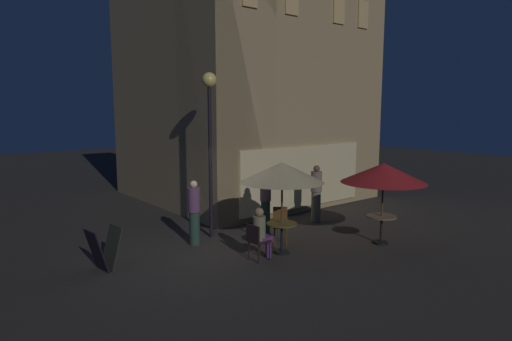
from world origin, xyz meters
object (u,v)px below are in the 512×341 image
patron_standing_3 (316,193)px  cafe_chair_0 (280,222)px  patron_seated_0 (261,230)px  patron_standing_1 (194,213)px  menu_sandwich_board (104,249)px  patio_umbrella_1 (383,173)px  cafe_table_0 (282,231)px  cafe_chair_1 (256,239)px  cafe_table_1 (381,223)px  patio_umbrella_0 (282,173)px  patron_standing_2 (266,204)px  street_lamp_near_corner (210,114)px

patron_standing_3 → cafe_chair_0: bearing=109.3°
patron_standing_3 → patron_seated_0: bearing=111.6°
patron_standing_1 → patron_standing_3: 4.26m
menu_sandwich_board → patio_umbrella_1: (6.38, -2.70, 1.41)m
cafe_table_0 → cafe_chair_1: cafe_chair_1 is taller
cafe_chair_0 → cafe_chair_1: bearing=-23.9°
patron_seated_0 → cafe_table_0: bearing=-0.0°
cafe_table_1 → patron_standing_1: (-3.88, 3.03, 0.30)m
menu_sandwich_board → patio_umbrella_0: 4.41m
patio_umbrella_1 → patron_standing_2: patio_umbrella_1 is taller
patron_standing_2 → street_lamp_near_corner: bearing=-107.0°
menu_sandwich_board → patron_standing_2: 4.57m
cafe_chair_1 → patron_standing_2: (1.58, 1.53, 0.36)m
patron_standing_2 → patron_standing_3: (2.20, 0.12, 0.01)m
street_lamp_near_corner → patron_seated_0: bearing=-92.4°
cafe_table_0 → patron_standing_1: patron_standing_1 is taller
patron_seated_0 → patron_standing_2: patron_standing_2 is taller
cafe_chair_1 → patron_standing_2: bearing=41.4°
menu_sandwich_board → cafe_table_1: (6.38, -2.70, 0.08)m
cafe_table_0 → patron_standing_3: bearing=28.8°
patio_umbrella_0 → cafe_chair_1: bearing=-177.2°
menu_sandwich_board → patron_standing_1: bearing=0.8°
cafe_table_1 → patron_standing_2: bearing=125.3°
patio_umbrella_1 → patron_standing_3: size_ratio=1.23×
cafe_table_0 → patron_standing_1: size_ratio=0.45×
cafe_chair_1 → patron_standing_3: 4.14m
patio_umbrella_0 → cafe_chair_1: 1.69m
cafe_table_0 → cafe_chair_1: 0.84m
street_lamp_near_corner → patron_standing_2: size_ratio=2.58×
patio_umbrella_0 → patron_standing_1: bearing=124.0°
street_lamp_near_corner → menu_sandwich_board: bearing=-168.9°
patio_umbrella_0 → patron_seated_0: bearing=-177.2°
cafe_table_0 → patio_umbrella_0: bearing=45.0°
street_lamp_near_corner → cafe_chair_1: street_lamp_near_corner is taller
patron_standing_2 → patron_standing_1: bearing=-89.9°
patron_seated_0 → patron_standing_2: bearing=44.0°
cafe_table_1 → patio_umbrella_1: size_ratio=0.35×
patio_umbrella_1 → patron_standing_3: (0.37, 2.70, -0.98)m
cafe_chair_1 → patron_standing_1: patron_standing_1 is taller
cafe_chair_0 → patron_standing_3: size_ratio=0.54×
menu_sandwich_board → patron_seated_0: bearing=-34.6°
menu_sandwich_board → cafe_table_1: bearing=-29.7°
menu_sandwich_board → patron_seated_0: patron_seated_0 is taller
menu_sandwich_board → patio_umbrella_0: (3.81, -1.62, 1.53)m
cafe_table_1 → patio_umbrella_1: (0.00, 0.00, 1.32)m
patio_umbrella_1 → cafe_chair_0: size_ratio=2.28×
patron_standing_1 → cafe_chair_1: bearing=-169.0°
cafe_chair_1 → patron_standing_1: 2.07m
patron_standing_1 → patron_standing_3: bearing=-96.9°
cafe_table_0 → patron_seated_0: size_ratio=0.60×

